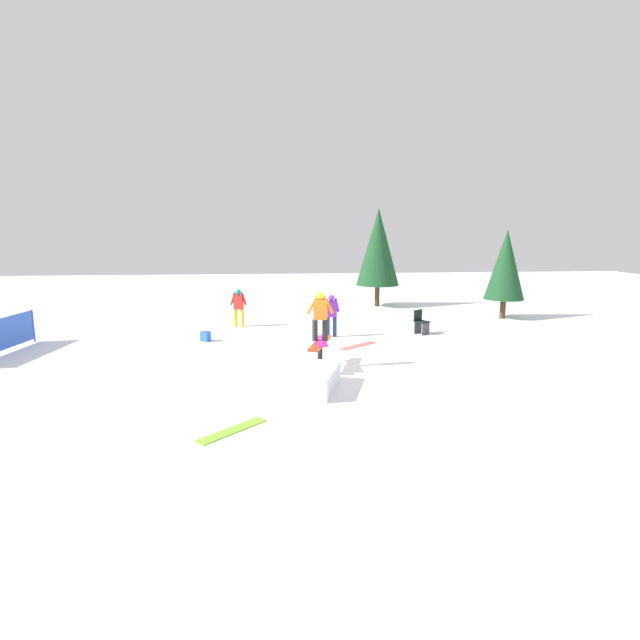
{
  "coord_description": "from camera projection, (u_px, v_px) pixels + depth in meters",
  "views": [
    {
      "loc": [
        -13.26,
        1.24,
        3.77
      ],
      "look_at": [
        0.0,
        0.0,
        1.35
      ],
      "focal_mm": 28.0,
      "sensor_mm": 36.0,
      "label": 1
    }
  ],
  "objects": [
    {
      "name": "ground_plane",
      "position": [
        320.0,
        368.0,
        13.78
      ],
      "size": [
        60.0,
        60.0,
        0.0
      ],
      "primitive_type": "plane",
      "color": "white"
    },
    {
      "name": "rail_feature",
      "position": [
        320.0,
        346.0,
        13.67
      ],
      "size": [
        1.81,
        0.81,
        0.75
      ],
      "rotation": [
        0.0,
        0.0,
        -0.3
      ],
      "color": "black",
      "rests_on": "ground"
    },
    {
      "name": "snow_kicker_ramp",
      "position": [
        303.0,
        379.0,
        11.92
      ],
      "size": [
        2.17,
        1.97,
        0.51
      ],
      "primitive_type": "cube",
      "rotation": [
        0.0,
        0.0,
        -0.3
      ],
      "color": "white",
      "rests_on": "ground"
    },
    {
      "name": "main_rider_on_rail",
      "position": [
        320.0,
        317.0,
        13.52
      ],
      "size": [
        1.38,
        0.77,
        1.38
      ],
      "rotation": [
        0.0,
        0.0,
        0.04
      ],
      "color": "#CF208F",
      "rests_on": "rail_feature"
    },
    {
      "name": "bystander_purple",
      "position": [
        331.0,
        313.0,
        17.65
      ],
      "size": [
        0.29,
        0.63,
        1.5
      ],
      "rotation": [
        0.0,
        0.0,
        4.96
      ],
      "color": "navy",
      "rests_on": "ground"
    },
    {
      "name": "bystander_red",
      "position": [
        239.0,
        306.0,
        19.54
      ],
      "size": [
        0.28,
        0.68,
        1.48
      ],
      "rotation": [
        0.0,
        0.0,
        4.52
      ],
      "color": "yellow",
      "rests_on": "ground"
    },
    {
      "name": "loose_snowboard_lime",
      "position": [
        232.0,
        430.0,
        9.46
      ],
      "size": [
        1.28,
        1.3,
        0.02
      ],
      "primitive_type": "cube",
      "rotation": [
        0.0,
        0.0,
        5.49
      ],
      "color": "#89D533",
      "rests_on": "ground"
    },
    {
      "name": "loose_snowboard_coral",
      "position": [
        358.0,
        346.0,
        16.37
      ],
      "size": [
        1.19,
        1.39,
        0.02
      ],
      "primitive_type": "cube",
      "rotation": [
        0.0,
        0.0,
        5.38
      ],
      "color": "#E46B5E",
      "rests_on": "ground"
    },
    {
      "name": "folding_chair",
      "position": [
        421.0,
        323.0,
        18.22
      ],
      "size": [
        0.61,
        0.61,
        0.88
      ],
      "rotation": [
        0.0,
        0.0,
        5.31
      ],
      "color": "#3F3F44",
      "rests_on": "ground"
    },
    {
      "name": "backpack_on_snow",
      "position": [
        205.0,
        336.0,
        17.06
      ],
      "size": [
        0.35,
        0.37,
        0.34
      ],
      "primitive_type": "cube",
      "rotation": [
        0.0,
        0.0,
        1.01
      ],
      "color": "blue",
      "rests_on": "ground"
    },
    {
      "name": "pine_tree_near",
      "position": [
        378.0,
        247.0,
        24.41
      ],
      "size": [
        2.11,
        2.11,
        4.8
      ],
      "color": "#4C331E",
      "rests_on": "ground"
    },
    {
      "name": "pine_tree_far",
      "position": [
        506.0,
        265.0,
        21.1
      ],
      "size": [
        1.66,
        1.66,
        3.78
      ],
      "color": "#4C331E",
      "rests_on": "ground"
    }
  ]
}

